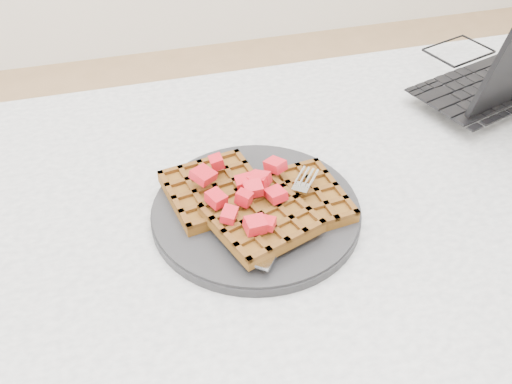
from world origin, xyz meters
TOP-DOWN VIEW (x-y plane):
  - table at (0.00, 0.00)m, footprint 1.20×0.80m
  - plate at (-0.09, 0.03)m, footprint 0.27×0.27m
  - waffles at (-0.09, 0.03)m, footprint 0.23×0.21m
  - strawberry_pile at (-0.09, 0.03)m, footprint 0.15×0.15m
  - fork at (-0.05, -0.01)m, footprint 0.13×0.16m
  - laptop at (0.39, 0.24)m, footprint 0.40×0.34m

SIDE VIEW (x-z plane):
  - table at x=0.00m, z-range 0.26..1.01m
  - plate at x=-0.09m, z-range 0.75..0.77m
  - fork at x=-0.05m, z-range 0.77..0.78m
  - waffles at x=-0.09m, z-range 0.76..0.79m
  - laptop at x=0.39m, z-range 0.67..0.91m
  - strawberry_pile at x=-0.09m, z-range 0.79..0.82m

